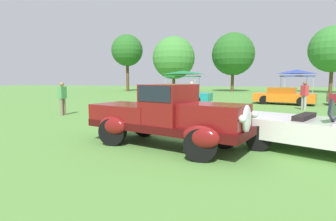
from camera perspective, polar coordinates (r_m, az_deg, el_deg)
The scene contains 14 objects.
ground_plane at distance 7.81m, azimuth 4.71°, elevation -7.01°, with size 120.00×120.00×0.00m, color #568C3D.
feature_pickup_truck at distance 7.34m, azimuth -0.30°, elevation -0.95°, with size 4.77×2.89×1.70m.
neighbor_convertible at distance 7.67m, azimuth 30.42°, elevation -3.75°, with size 4.52×3.41×1.40m.
show_car_teal at distance 20.57m, azimuth 2.96°, elevation 3.21°, with size 4.49×2.21×1.22m.
show_car_orange at distance 21.37m, azimuth 23.16°, elevation 2.81°, with size 4.42×2.84×1.22m.
spectator_near_truck at distance 16.26m, azimuth 5.00°, elevation 3.38°, with size 0.24×0.40×1.69m.
spectator_between_cars at distance 14.71m, azimuth -21.35°, elevation 2.60°, with size 0.28×0.42×1.69m.
spectator_by_row at distance 17.88m, azimuth 26.76°, elevation 2.99°, with size 0.41×0.47×1.69m.
canopy_tent_left_field at distance 28.81m, azimuth 3.21°, elevation 7.83°, with size 3.39×3.39×2.71m.
canopy_tent_center_field at distance 28.35m, azimuth 25.46°, elevation 7.21°, with size 2.62×2.62×2.71m.
treeline_far_left at distance 41.22m, azimuth -8.59°, elevation 12.36°, with size 4.60×4.60×8.31m.
treeline_mid_left at distance 38.24m, azimuth 1.21°, elevation 11.01°, with size 5.88×5.88×7.67m.
treeline_center at distance 40.80m, azimuth 13.54°, elevation 11.46°, with size 6.10×6.10×8.43m.
treeline_mid_right at distance 41.43m, azimuth 31.41°, elevation 10.96°, with size 5.93×5.93×8.60m.
Camera 1 is at (1.25, -7.48, 1.85)m, focal length 28.96 mm.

